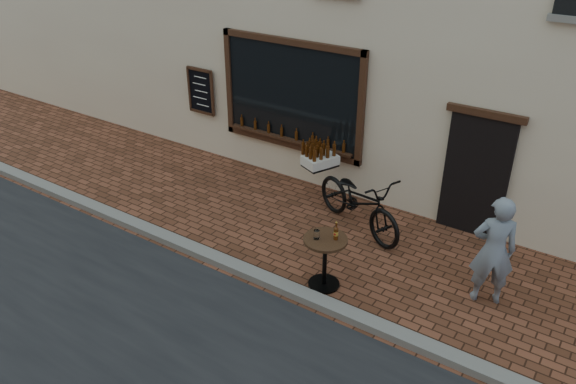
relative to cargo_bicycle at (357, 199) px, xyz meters
The scene contains 5 objects.
ground 2.53m from the cargo_bicycle, 93.97° to the right, with size 90.00×90.00×0.00m, color #4C2818.
kerb 2.32m from the cargo_bicycle, 94.32° to the right, with size 90.00×0.25×0.12m, color slate.
cargo_bicycle is the anchor object (origin of this frame).
bistro_table 1.84m from the cargo_bicycle, 77.89° to the right, with size 0.67×0.67×1.16m.
pedestrian 2.69m from the cargo_bicycle, 16.14° to the right, with size 0.64×0.42×1.75m, color slate.
Camera 1 is at (3.99, -5.51, 5.48)m, focal length 35.00 mm.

